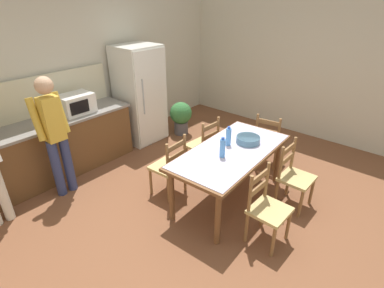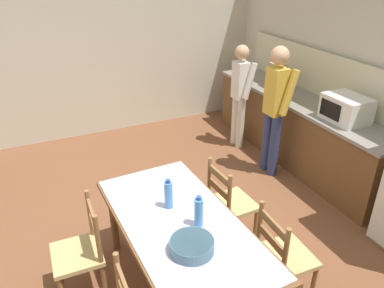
{
  "view_description": "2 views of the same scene",
  "coord_description": "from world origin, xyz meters",
  "views": [
    {
      "loc": [
        -2.54,
        -2.05,
        2.63
      ],
      "look_at": [
        -0.07,
        0.06,
        0.96
      ],
      "focal_mm": 28.0,
      "sensor_mm": 36.0,
      "label": 1
    },
    {
      "loc": [
        2.57,
        -1.11,
        2.68
      ],
      "look_at": [
        -0.25,
        0.2,
        1.08
      ],
      "focal_mm": 35.0,
      "sensor_mm": 36.0,
      "label": 2
    }
  ],
  "objects": [
    {
      "name": "chair_side_near_left",
      "position": [
        0.04,
        -0.96,
        0.44
      ],
      "size": [
        0.43,
        0.41,
        0.91
      ],
      "rotation": [
        0.0,
        0.0,
        -0.02
      ],
      "color": "olive",
      "rests_on": "ground"
    },
    {
      "name": "serving_bowl",
      "position": [
        0.73,
        -0.26,
        0.83
      ],
      "size": [
        0.32,
        0.32,
        0.09
      ],
      "color": "slate",
      "rests_on": "dining_table"
    },
    {
      "name": "bottle_near_centre",
      "position": [
        0.18,
        -0.22,
        0.9
      ],
      "size": [
        0.07,
        0.07,
        0.27
      ],
      "color": "#4C8ED6",
      "rests_on": "dining_table"
    },
    {
      "name": "person_at_counter",
      "position": [
        -0.99,
        1.69,
        0.96
      ],
      "size": [
        0.43,
        0.29,
        1.7
      ],
      "rotation": [
        0.0,
        0.0,
        1.57
      ],
      "color": "navy",
      "rests_on": "ground"
    },
    {
      "name": "paper_bag",
      "position": [
        -1.67,
        2.2,
        1.09
      ],
      "size": [
        0.24,
        0.16,
        0.36
      ],
      "primitive_type": "cube",
      "color": "tan",
      "rests_on": "kitchen_counter"
    },
    {
      "name": "kitchen_counter",
      "position": [
        -1.15,
        2.23,
        0.46
      ],
      "size": [
        3.19,
        0.66,
        0.91
      ],
      "color": "brown",
      "rests_on": "ground"
    },
    {
      "name": "chair_side_far_right",
      "position": [
        0.78,
        0.54,
        0.44
      ],
      "size": [
        0.44,
        0.42,
        0.91
      ],
      "rotation": [
        0.0,
        0.0,
        3.1
      ],
      "color": "olive",
      "rests_on": "ground"
    },
    {
      "name": "wall_left",
      "position": [
        -3.26,
        0.0,
        1.45
      ],
      "size": [
        0.12,
        5.2,
        2.9
      ],
      "primitive_type": "cube",
      "color": "beige",
      "rests_on": "ground"
    },
    {
      "name": "person_at_sink",
      "position": [
        -1.85,
        1.71,
        0.87
      ],
      "size": [
        0.39,
        0.27,
        1.54
      ],
      "rotation": [
        0.0,
        0.0,
        1.57
      ],
      "color": "silver",
      "rests_on": "ground"
    },
    {
      "name": "dining_table",
      "position": [
        0.41,
        -0.21,
        0.69
      ],
      "size": [
        1.86,
        0.97,
        0.78
      ],
      "rotation": [
        0.0,
        0.0,
        0.05
      ],
      "color": "brown",
      "rests_on": "ground"
    },
    {
      "name": "ground_plane",
      "position": [
        0.0,
        0.0,
        0.0
      ],
      "size": [
        8.32,
        8.32,
        0.0
      ],
      "primitive_type": "plane",
      "color": "brown"
    },
    {
      "name": "counter_splashback",
      "position": [
        -1.14,
        2.54,
        1.21
      ],
      "size": [
        3.15,
        0.03,
        0.6
      ],
      "primitive_type": "cube",
      "color": "beige",
      "rests_on": "kitchen_counter"
    },
    {
      "name": "microwave",
      "position": [
        -0.35,
        2.21,
        1.06
      ],
      "size": [
        0.5,
        0.39,
        0.3
      ],
      "color": "white",
      "rests_on": "kitchen_counter"
    },
    {
      "name": "bottle_off_centre",
      "position": [
        0.5,
        -0.09,
        0.9
      ],
      "size": [
        0.07,
        0.07,
        0.27
      ],
      "color": "#4C8ED6",
      "rests_on": "dining_table"
    },
    {
      "name": "chair_side_far_left",
      "position": [
        -0.03,
        0.51,
        0.44
      ],
      "size": [
        0.44,
        0.42,
        0.91
      ],
      "rotation": [
        0.0,
        0.0,
        3.2
      ],
      "color": "olive",
      "rests_on": "ground"
    }
  ]
}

